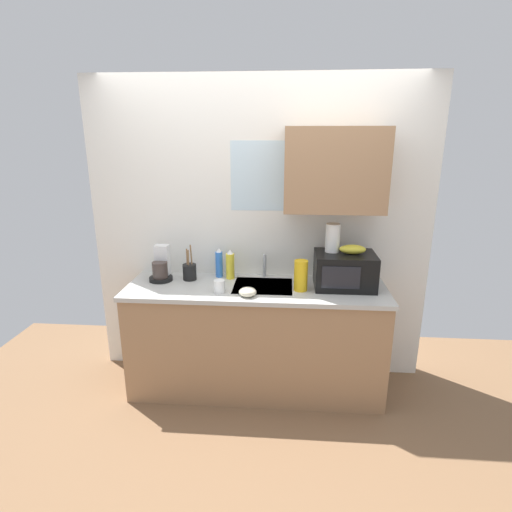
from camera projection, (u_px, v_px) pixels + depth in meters
kitchen_wall_assembly at (271, 223)px, 3.33m from camera, size 2.81×0.42×2.50m
counter_unit at (256, 337)px, 3.30m from camera, size 2.04×0.63×0.90m
sink_faucet at (265, 265)px, 3.37m from camera, size 0.03×0.03×0.20m
microwave at (345, 270)px, 3.13m from camera, size 0.46×0.35×0.27m
banana_bunch at (353, 249)px, 3.08m from camera, size 0.20×0.11×0.07m
paper_towel_roll at (333, 238)px, 3.11m from camera, size 0.11×0.11×0.22m
coffee_maker at (161, 267)px, 3.30m from camera, size 0.19×0.21×0.28m
dish_soap_bottle_yellow at (230, 265)px, 3.32m from camera, size 0.07×0.07×0.25m
dish_soap_bottle_blue at (219, 263)px, 3.36m from camera, size 0.06×0.06×0.25m
cereal_canister at (301, 276)px, 3.06m from camera, size 0.10×0.10×0.24m
mug_white at (219, 286)px, 3.04m from camera, size 0.08×0.08×0.09m
utensil_crock at (190, 271)px, 3.30m from camera, size 0.11×0.11×0.29m
small_bowl at (248, 292)px, 2.97m from camera, size 0.13×0.13×0.06m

